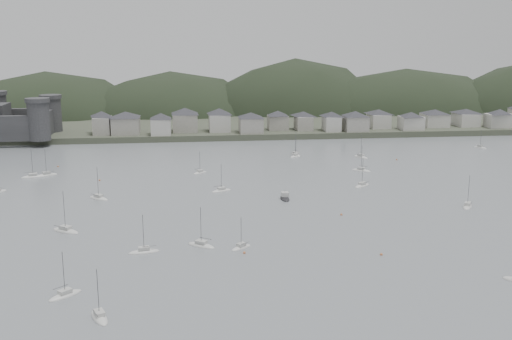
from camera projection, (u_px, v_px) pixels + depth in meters
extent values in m
plane|color=slate|center=(297.00, 268.00, 131.71)|extent=(900.00, 900.00, 0.00)
cube|color=#383D2D|center=(218.00, 110.00, 417.32)|extent=(900.00, 250.00, 3.00)
ellipsoid|color=black|center=(50.00, 134.00, 384.31)|extent=(138.98, 92.48, 81.13)
ellipsoid|color=black|center=(172.00, 131.00, 394.50)|extent=(132.08, 90.41, 79.74)
ellipsoid|color=black|center=(294.00, 133.00, 405.00)|extent=(133.88, 88.37, 101.41)
ellipsoid|color=black|center=(403.00, 129.00, 408.56)|extent=(165.81, 81.78, 82.55)
cylinder|color=#2F2F31|center=(39.00, 121.00, 279.09)|extent=(10.00, 10.00, 18.00)
cylinder|color=#2F2F31|center=(52.00, 115.00, 306.34)|extent=(10.00, 10.00, 17.00)
cube|color=#2F2F31|center=(46.00, 124.00, 293.31)|extent=(3.50, 30.00, 12.00)
cube|color=gray|center=(102.00, 126.00, 298.79)|extent=(8.34, 12.91, 8.59)
pyramid|color=#2C2C31|center=(102.00, 114.00, 297.54)|extent=(15.78, 15.78, 3.01)
cube|color=gray|center=(126.00, 126.00, 299.58)|extent=(13.68, 13.35, 8.36)
pyramid|color=#2C2C31|center=(125.00, 114.00, 298.36)|extent=(20.07, 20.07, 2.93)
cube|color=#B7B4AC|center=(161.00, 127.00, 296.57)|extent=(9.78, 10.20, 8.08)
pyramid|color=#2C2C31|center=(161.00, 116.00, 295.40)|extent=(14.83, 14.83, 2.83)
cube|color=gray|center=(185.00, 123.00, 307.23)|extent=(12.59, 13.33, 9.09)
pyramid|color=#2C2C31|center=(185.00, 111.00, 305.91)|extent=(19.24, 19.24, 3.18)
cube|color=#B7B4AC|center=(220.00, 123.00, 307.87)|extent=(10.74, 12.17, 8.87)
pyramid|color=#2C2C31|center=(219.00, 111.00, 306.58)|extent=(17.01, 17.01, 3.10)
cube|color=gray|center=(251.00, 125.00, 303.49)|extent=(11.63, 12.09, 7.69)
pyramid|color=#2C2C31|center=(251.00, 115.00, 302.37)|extent=(17.61, 17.61, 2.69)
cube|color=gray|center=(278.00, 123.00, 313.73)|extent=(10.37, 9.35, 7.44)
pyramid|color=#2C2C31|center=(278.00, 113.00, 312.65)|extent=(14.65, 14.65, 2.60)
cube|color=gray|center=(303.00, 123.00, 313.02)|extent=(8.24, 12.20, 7.22)
pyramid|color=#2C2C31|center=(304.00, 114.00, 311.97)|extent=(15.17, 15.17, 2.53)
cube|color=#B7B4AC|center=(332.00, 124.00, 309.55)|extent=(8.06, 10.91, 7.46)
pyramid|color=#2C2C31|center=(332.00, 114.00, 308.47)|extent=(14.08, 14.08, 2.61)
cube|color=gray|center=(355.00, 123.00, 309.55)|extent=(11.73, 11.78, 7.66)
pyramid|color=#2C2C31|center=(356.00, 114.00, 308.44)|extent=(17.46, 17.46, 2.68)
cube|color=#B7B4AC|center=(378.00, 121.00, 321.01)|extent=(10.19, 13.02, 7.33)
pyramid|color=#2C2C31|center=(379.00, 112.00, 319.95)|extent=(17.23, 17.23, 2.57)
cube|color=#B7B4AC|center=(411.00, 123.00, 314.26)|extent=(11.70, 9.81, 6.88)
pyramid|color=#2C2C31|center=(411.00, 114.00, 313.26)|extent=(15.97, 15.97, 2.41)
cube|color=#B7B4AC|center=(434.00, 120.00, 324.82)|extent=(12.83, 12.48, 7.00)
pyramid|color=#2C2C31|center=(435.00, 112.00, 323.80)|extent=(18.79, 18.79, 2.45)
cube|color=#B7B4AC|center=(466.00, 120.00, 327.50)|extent=(11.07, 13.50, 6.97)
pyramid|color=#2C2C31|center=(466.00, 111.00, 326.49)|extent=(18.25, 18.25, 2.44)
cube|color=#B7B4AC|center=(499.00, 121.00, 321.81)|extent=(13.75, 9.12, 7.34)
pyramid|color=#2C2C31|center=(500.00, 112.00, 320.74)|extent=(16.97, 16.97, 2.57)
ellipsoid|color=silver|center=(47.00, 175.00, 221.41)|extent=(8.13, 6.02, 1.58)
cube|color=#B2B3AE|center=(46.00, 173.00, 221.17)|extent=(3.26, 2.85, 0.70)
cylinder|color=#3F3F42|center=(46.00, 162.00, 220.31)|extent=(0.12, 0.12, 9.86)
cylinder|color=#3F3F42|center=(49.00, 172.00, 220.54)|extent=(3.16, 1.80, 0.10)
ellipsoid|color=silver|center=(362.00, 186.00, 205.40)|extent=(7.58, 6.83, 1.55)
cube|color=#B2B3AE|center=(362.00, 183.00, 205.17)|extent=(3.18, 3.04, 0.70)
cylinder|color=#3F3F42|center=(363.00, 172.00, 204.32)|extent=(0.12, 0.12, 9.70)
cylinder|color=#3F3F42|center=(366.00, 182.00, 204.32)|extent=(2.77, 2.29, 0.10)
ellipsoid|color=silver|center=(295.00, 157.00, 257.17)|extent=(6.61, 6.69, 1.42)
cube|color=#B2B3AE|center=(295.00, 154.00, 256.95)|extent=(2.86, 2.88, 0.70)
cylinder|color=#3F3F42|center=(296.00, 146.00, 256.18)|extent=(0.12, 0.12, 8.90)
cylinder|color=#3F3F42|center=(293.00, 153.00, 257.62)|extent=(2.31, 2.36, 0.10)
ellipsoid|color=silver|center=(221.00, 191.00, 198.62)|extent=(7.59, 5.33, 1.46)
cube|color=#B2B3AE|center=(221.00, 188.00, 198.40)|extent=(3.00, 2.57, 0.70)
cylinder|color=#3F3F42|center=(221.00, 177.00, 197.60)|extent=(0.12, 0.12, 9.13)
cylinder|color=#3F3F42|center=(218.00, 186.00, 198.70)|extent=(2.99, 1.54, 0.10)
ellipsoid|color=silver|center=(361.00, 157.00, 255.36)|extent=(5.94, 8.13, 1.57)
cube|color=#B2B3AE|center=(361.00, 155.00, 255.12)|extent=(2.83, 3.25, 0.70)
cylinder|color=#3F3F42|center=(361.00, 146.00, 254.27)|extent=(0.12, 0.12, 9.84)
cylinder|color=#3F3F42|center=(360.00, 154.00, 253.71)|extent=(1.76, 3.17, 0.10)
ellipsoid|color=silver|center=(33.00, 177.00, 218.75)|extent=(8.77, 4.87, 1.67)
cube|color=#B2B3AE|center=(33.00, 174.00, 218.50)|extent=(3.32, 2.57, 0.70)
cylinder|color=#3F3F42|center=(32.00, 163.00, 217.59)|extent=(0.12, 0.12, 10.44)
cylinder|color=#3F3F42|center=(29.00, 173.00, 218.61)|extent=(3.64, 1.13, 0.10)
ellipsoid|color=silver|center=(144.00, 252.00, 141.49)|extent=(7.68, 3.65, 1.48)
cube|color=#B2B3AE|center=(144.00, 248.00, 141.26)|extent=(2.83, 2.06, 0.70)
cylinder|color=#3F3F42|center=(143.00, 233.00, 140.46)|extent=(0.12, 0.12, 9.22)
cylinder|color=#3F3F42|center=(149.00, 246.00, 141.07)|extent=(3.28, 0.69, 0.10)
ellipsoid|color=silver|center=(480.00, 148.00, 277.86)|extent=(4.91, 7.16, 1.37)
cube|color=#B2B3AE|center=(480.00, 146.00, 277.65)|extent=(2.39, 2.82, 0.70)
cylinder|color=#3F3F42|center=(481.00, 139.00, 276.90)|extent=(0.12, 0.12, 8.59)
cylinder|color=#3F3F42|center=(480.00, 145.00, 276.38)|extent=(1.41, 2.84, 0.10)
ellipsoid|color=silver|center=(100.00, 318.00, 108.20)|extent=(4.99, 7.76, 1.48)
cube|color=#B2B3AE|center=(99.00, 313.00, 107.98)|extent=(2.49, 3.02, 0.70)
cylinder|color=#3F3F42|center=(98.00, 293.00, 107.17)|extent=(0.12, 0.12, 9.26)
cylinder|color=#3F3F42|center=(95.00, 313.00, 106.60)|extent=(1.35, 3.13, 0.10)
ellipsoid|color=silver|center=(99.00, 199.00, 189.10)|extent=(7.77, 7.28, 1.62)
cube|color=#B2B3AE|center=(99.00, 195.00, 188.86)|extent=(3.30, 3.20, 0.70)
cylinder|color=#3F3F42|center=(98.00, 183.00, 187.98)|extent=(0.12, 0.12, 10.09)
cylinder|color=#3F3F42|center=(94.00, 195.00, 187.68)|extent=(2.79, 2.48, 0.10)
ellipsoid|color=silver|center=(241.00, 248.00, 144.46)|extent=(6.01, 5.32, 1.22)
cube|color=#B2B3AE|center=(241.00, 244.00, 144.26)|extent=(2.51, 2.38, 0.70)
cylinder|color=#3F3F42|center=(241.00, 232.00, 143.60)|extent=(0.12, 0.12, 7.64)
cylinder|color=#3F3F42|center=(245.00, 243.00, 143.58)|extent=(2.22, 1.78, 0.10)
ellipsoid|color=silver|center=(65.00, 296.00, 117.45)|extent=(6.92, 6.65, 1.45)
cube|color=#B2B3AE|center=(65.00, 291.00, 117.22)|extent=(2.95, 2.90, 0.70)
cylinder|color=#3F3F42|center=(64.00, 274.00, 116.43)|extent=(0.12, 0.12, 9.09)
cylinder|color=#3F3F42|center=(61.00, 287.00, 117.85)|extent=(2.47, 2.30, 0.10)
ellipsoid|color=silver|center=(361.00, 171.00, 229.31)|extent=(7.64, 6.72, 1.55)
cube|color=#B2B3AE|center=(361.00, 168.00, 229.08)|extent=(3.19, 3.01, 0.70)
cylinder|color=#3F3F42|center=(362.00, 158.00, 228.23)|extent=(0.12, 0.12, 9.69)
cylinder|color=#3F3F42|center=(363.00, 166.00, 229.92)|extent=(2.81, 2.22, 0.10)
ellipsoid|color=silver|center=(296.00, 155.00, 260.18)|extent=(4.11, 8.70, 1.67)
cube|color=#B2B3AE|center=(296.00, 153.00, 259.93)|extent=(2.33, 3.20, 0.70)
cylinder|color=#3F3F42|center=(296.00, 143.00, 259.02)|extent=(0.12, 0.12, 10.45)
cylinder|color=#3F3F42|center=(296.00, 151.00, 261.28)|extent=(0.76, 3.72, 0.10)
ellipsoid|color=silver|center=(200.00, 173.00, 225.47)|extent=(6.27, 5.82, 1.30)
cube|color=#B2B3AE|center=(200.00, 171.00, 225.27)|extent=(2.65, 2.57, 0.70)
cylinder|color=#3F3F42|center=(200.00, 162.00, 224.57)|extent=(0.12, 0.12, 8.11)
cylinder|color=#3F3F42|center=(198.00, 169.00, 225.79)|extent=(2.27, 1.99, 0.10)
ellipsoid|color=silver|center=(201.00, 246.00, 145.86)|extent=(7.77, 6.73, 1.57)
cube|color=#B2B3AE|center=(201.00, 242.00, 145.63)|extent=(3.23, 3.03, 0.70)
cylinder|color=#3F3F42|center=(201.00, 226.00, 144.77)|extent=(0.12, 0.12, 9.80)
cylinder|color=#3F3F42|center=(206.00, 238.00, 146.47)|extent=(2.88, 2.21, 0.10)
ellipsoid|color=silver|center=(66.00, 231.00, 156.89)|extent=(8.79, 7.27, 1.75)
cube|color=#B2B3AE|center=(65.00, 227.00, 156.64)|extent=(3.61, 3.32, 0.70)
cylinder|color=#3F3F42|center=(64.00, 211.00, 155.68)|extent=(0.12, 0.12, 10.93)
cylinder|color=#3F3F42|center=(60.00, 226.00, 155.50)|extent=(3.29, 2.32, 0.10)
ellipsoid|color=silver|center=(467.00, 207.00, 179.97)|extent=(6.26, 7.83, 1.54)
cube|color=#B2B3AE|center=(468.00, 203.00, 179.74)|extent=(2.89, 3.19, 0.70)
cylinder|color=#3F3F42|center=(469.00, 191.00, 178.90)|extent=(0.12, 0.12, 9.65)
cylinder|color=#3F3F42|center=(472.00, 203.00, 178.58)|extent=(1.96, 2.98, 0.10)
ellipsoid|color=black|center=(285.00, 199.00, 189.04)|extent=(3.00, 7.86, 1.71)
cube|color=#B2B3AE|center=(285.00, 194.00, 188.71)|extent=(2.24, 2.39, 1.40)
cylinder|color=#3F3F42|center=(285.00, 191.00, 188.52)|extent=(0.10, 0.10, 1.20)
sphere|color=#B7673D|center=(58.00, 167.00, 236.58)|extent=(0.70, 0.70, 0.70)
sphere|color=#B7673D|center=(100.00, 180.00, 213.49)|extent=(0.70, 0.70, 0.70)
sphere|color=#B7673D|center=(341.00, 215.00, 171.64)|extent=(0.70, 0.70, 0.70)
sphere|color=#B7673D|center=(244.00, 253.00, 140.93)|extent=(0.70, 0.70, 0.70)
sphere|color=#B7673D|center=(381.00, 254.00, 139.80)|extent=(0.70, 0.70, 0.70)
sphere|color=#B7673D|center=(397.00, 160.00, 250.09)|extent=(0.70, 0.70, 0.70)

